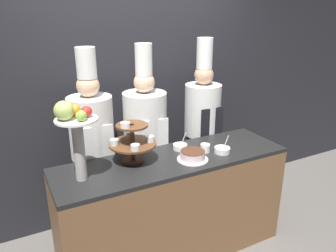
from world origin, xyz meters
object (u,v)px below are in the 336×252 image
at_px(cake_round, 193,156).
at_px(chef_center_left, 146,137).
at_px(serving_bowl_near, 222,150).
at_px(cup_white, 205,148).
at_px(tiered_stand, 132,141).
at_px(fruit_pedestal, 75,127).
at_px(chef_center_right, 202,125).
at_px(chef_left, 93,145).
at_px(serving_bowl_far, 180,147).

relative_size(cake_round, chef_center_left, 0.14).
bearing_deg(serving_bowl_near, cup_white, 145.22).
xyz_separation_m(tiered_stand, cup_white, (0.62, -0.12, -0.15)).
distance_m(fruit_pedestal, chef_center_right, 1.51).
bearing_deg(chef_center_right, chef_left, -180.00).
relative_size(serving_bowl_near, chef_left, 0.08).
xyz_separation_m(cup_white, serving_bowl_near, (0.12, -0.08, -0.01)).
distance_m(cup_white, chef_left, 0.98).
bearing_deg(chef_center_left, cup_white, -56.03).
bearing_deg(tiered_stand, cake_round, -24.58).
relative_size(cup_white, chef_center_right, 0.04).
bearing_deg(cup_white, chef_left, 149.22).
xyz_separation_m(serving_bowl_far, chef_center_left, (-0.18, 0.35, -0.00)).
bearing_deg(cake_round, serving_bowl_far, 85.53).
bearing_deg(serving_bowl_far, chef_left, 152.68).
bearing_deg(chef_center_right, serving_bowl_near, -106.97).
relative_size(chef_left, chef_center_left, 1.00).
xyz_separation_m(cup_white, serving_bowl_far, (-0.16, 0.15, -0.01)).
xyz_separation_m(serving_bowl_near, chef_center_left, (-0.46, 0.59, -0.00)).
relative_size(cup_white, chef_left, 0.05).
xyz_separation_m(serving_bowl_far, chef_left, (-0.68, 0.35, 0.02)).
bearing_deg(chef_left, serving_bowl_far, -27.32).
relative_size(fruit_pedestal, chef_left, 0.33).
relative_size(serving_bowl_near, chef_center_right, 0.08).
distance_m(serving_bowl_far, chef_center_right, 0.58).
bearing_deg(chef_center_right, cup_white, -120.77).
relative_size(tiered_stand, serving_bowl_near, 2.53).
distance_m(tiered_stand, chef_left, 0.47).
height_order(fruit_pedestal, chef_center_right, chef_center_right).
distance_m(cake_round, chef_left, 0.89).
bearing_deg(serving_bowl_far, chef_center_left, 116.63).
height_order(cake_round, chef_left, chef_left).
height_order(serving_bowl_near, chef_center_left, chef_center_left).
xyz_separation_m(tiered_stand, serving_bowl_near, (0.74, -0.20, -0.16)).
bearing_deg(chef_center_right, chef_center_left, -179.99).
distance_m(cake_round, serving_bowl_far, 0.24).
bearing_deg(cake_round, fruit_pedestal, 173.66).
xyz_separation_m(tiered_stand, chef_center_right, (0.92, 0.39, -0.14)).
bearing_deg(cake_round, chef_center_left, 105.00).
xyz_separation_m(cup_white, chef_left, (-0.84, 0.50, 0.01)).
relative_size(serving_bowl_near, chef_center_left, 0.08).
xyz_separation_m(tiered_stand, serving_bowl_far, (0.46, 0.03, -0.16)).
bearing_deg(cake_round, chef_center_right, 50.85).
height_order(fruit_pedestal, chef_center_left, chef_center_left).
height_order(chef_left, chef_center_right, chef_center_right).
bearing_deg(fruit_pedestal, cup_white, -0.68).
bearing_deg(cup_white, chef_center_left, 123.97).
bearing_deg(chef_left, cup_white, -30.78).
relative_size(cup_white, chef_center_left, 0.05).
bearing_deg(serving_bowl_near, serving_bowl_far, 140.35).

